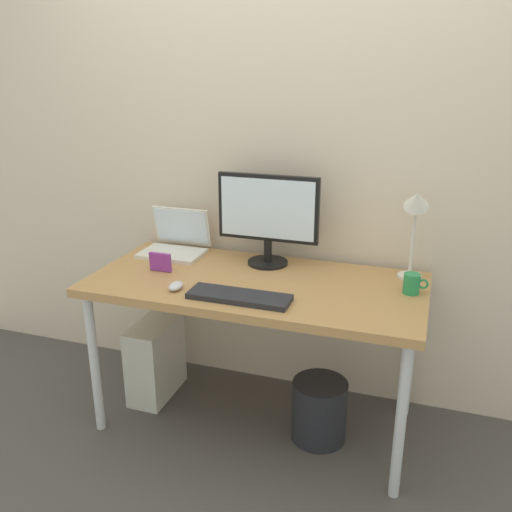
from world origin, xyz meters
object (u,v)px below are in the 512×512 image
Objects in this scene: desk at (256,293)px; mouse at (176,286)px; monitor at (268,215)px; laptop at (176,242)px; coffee_mug at (412,284)px; keyboard at (239,297)px; computer_tower at (156,359)px; desk_lamp at (415,214)px; wastebasket at (319,410)px; photo_frame at (160,262)px.

mouse is at bearing -144.69° from desk.
monitor is 5.57× the size of mouse.
desk is at bearing -25.18° from laptop.
monitor is at bearing 167.52° from coffee_mug.
desk is 3.48× the size of keyboard.
coffee_mug is 0.25× the size of computer_tower.
computer_tower is at bearing 174.16° from desk.
coffee_mug reaches higher than mouse.
desk_lamp is at bearing 0.05° from monitor.
keyboard reaches higher than wastebasket.
laptop is 0.76× the size of computer_tower.
computer_tower is at bearing -172.22° from desk_lamp.
coffee_mug is at bearing 0.67° from computer_tower.
desk_lamp is 1.01× the size of keyboard.
wastebasket is at bearing -5.49° from desk.
photo_frame is (-1.16, -0.11, 0.00)m from coffee_mug.
photo_frame is 0.26× the size of computer_tower.
desk is at bearing 35.31° from mouse.
mouse is at bearing -122.71° from monitor.
photo_frame is (-0.17, 0.18, 0.03)m from mouse.
desk is 0.23m from keyboard.
monitor is 0.58m from mouse.
laptop is at bearing 138.14° from keyboard.
desk_lamp reaches higher than wastebasket.
desk_lamp is (1.19, -0.02, 0.26)m from laptop.
wastebasket is (0.80, 0.00, -0.66)m from photo_frame.
desk_lamp is 1.02m from wastebasket.
keyboard is at bearing -156.62° from coffee_mug.
laptop is at bearing 178.11° from monitor.
monitor reaches higher than desk.
desk_lamp reaches higher than laptop.
monitor is at bearing 57.29° from mouse.
desk is 0.80m from desk_lamp.
photo_frame reaches higher than desk.
mouse reaches higher than desk.
laptop is at bearing 179.22° from desk_lamp.
desk is at bearing 89.62° from keyboard.
mouse is (-0.30, -0.21, 0.08)m from desk.
desk is 4.79× the size of laptop.
wastebasket is (0.33, 0.19, -0.62)m from keyboard.
laptop is at bearing 171.91° from coffee_mug.
photo_frame is at bearing -78.90° from laptop.
keyboard is 1.05× the size of computer_tower.
keyboard is (-0.67, -0.45, -0.30)m from desk_lamp.
desk reaches higher than computer_tower.
desk_lamp reaches higher than photo_frame.
computer_tower is at bearing -107.75° from laptop.
keyboard is 0.51m from photo_frame.
coffee_mug is at bearing -82.46° from desk_lamp.
desk reaches higher than wastebasket.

